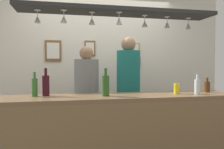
# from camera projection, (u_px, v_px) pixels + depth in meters

# --- Properties ---
(back_wall) EXTENTS (4.40, 0.06, 2.60)m
(back_wall) POSITION_uv_depth(u_px,v_px,m) (100.00, 69.00, 3.94)
(back_wall) COLOR silver
(back_wall) RESTS_ON ground_plane
(bar_counter) EXTENTS (2.70, 0.55, 1.04)m
(bar_counter) POSITION_uv_depth(u_px,v_px,m) (124.00, 130.00, 2.39)
(bar_counter) COLOR brown
(bar_counter) RESTS_ON ground_plane
(overhead_glass_rack) EXTENTS (2.20, 0.36, 0.04)m
(overhead_glass_rack) POSITION_uv_depth(u_px,v_px,m) (119.00, 12.00, 2.54)
(overhead_glass_rack) COLOR black
(hanging_wineglass_far_left) EXTENTS (0.07, 0.07, 0.13)m
(hanging_wineglass_far_left) POSITION_uv_depth(u_px,v_px,m) (38.00, 19.00, 2.38)
(hanging_wineglass_far_left) COLOR silver
(hanging_wineglass_far_left) RESTS_ON overhead_glass_rack
(hanging_wineglass_left) EXTENTS (0.07, 0.07, 0.13)m
(hanging_wineglass_left) POSITION_uv_depth(u_px,v_px,m) (64.00, 19.00, 2.38)
(hanging_wineglass_left) COLOR silver
(hanging_wineglass_left) RESTS_ON overhead_glass_rack
(hanging_wineglass_center_left) EXTENTS (0.07, 0.07, 0.13)m
(hanging_wineglass_center_left) POSITION_uv_depth(u_px,v_px,m) (92.00, 21.00, 2.48)
(hanging_wineglass_center_left) COLOR silver
(hanging_wineglass_center_left) RESTS_ON overhead_glass_rack
(hanging_wineglass_center) EXTENTS (0.07, 0.07, 0.13)m
(hanging_wineglass_center) POSITION_uv_depth(u_px,v_px,m) (119.00, 21.00, 2.48)
(hanging_wineglass_center) COLOR silver
(hanging_wineglass_center) RESTS_ON overhead_glass_rack
(hanging_wineglass_center_right) EXTENTS (0.07, 0.07, 0.13)m
(hanging_wineglass_center_right) POSITION_uv_depth(u_px,v_px,m) (145.00, 23.00, 2.63)
(hanging_wineglass_center_right) COLOR silver
(hanging_wineglass_center_right) RESTS_ON overhead_glass_rack
(hanging_wineglass_right) EXTENTS (0.07, 0.07, 0.13)m
(hanging_wineglass_right) POSITION_uv_depth(u_px,v_px,m) (167.00, 24.00, 2.70)
(hanging_wineglass_right) COLOR silver
(hanging_wineglass_right) RESTS_ON overhead_glass_rack
(hanging_wineglass_far_right) EXTENTS (0.07, 0.07, 0.13)m
(hanging_wineglass_far_right) POSITION_uv_depth(u_px,v_px,m) (188.00, 26.00, 2.78)
(hanging_wineglass_far_right) COLOR silver
(hanging_wineglass_far_right) RESTS_ON overhead_glass_rack
(person_middle_grey_shirt) EXTENTS (0.34, 0.34, 1.64)m
(person_middle_grey_shirt) POSITION_uv_depth(u_px,v_px,m) (87.00, 93.00, 3.21)
(person_middle_grey_shirt) COLOR #2D334C
(person_middle_grey_shirt) RESTS_ON ground_plane
(person_right_teal_shirt) EXTENTS (0.34, 0.34, 1.78)m
(person_right_teal_shirt) POSITION_uv_depth(u_px,v_px,m) (128.00, 85.00, 3.33)
(person_right_teal_shirt) COLOR #2D334C
(person_right_teal_shirt) RESTS_ON ground_plane
(bottle_soda_clear) EXTENTS (0.06, 0.06, 0.23)m
(bottle_soda_clear) POSITION_uv_depth(u_px,v_px,m) (197.00, 86.00, 2.62)
(bottle_soda_clear) COLOR silver
(bottle_soda_clear) RESTS_ON bar_counter
(bottle_wine_dark_red) EXTENTS (0.08, 0.08, 0.30)m
(bottle_wine_dark_red) POSITION_uv_depth(u_px,v_px,m) (46.00, 85.00, 2.48)
(bottle_wine_dark_red) COLOR #380F19
(bottle_wine_dark_red) RESTS_ON bar_counter
(bottle_beer_brown_stubby) EXTENTS (0.07, 0.07, 0.18)m
(bottle_beer_brown_stubby) POSITION_uv_depth(u_px,v_px,m) (207.00, 86.00, 2.82)
(bottle_beer_brown_stubby) COLOR #512D14
(bottle_beer_brown_stubby) RESTS_ON bar_counter
(bottle_champagne_green) EXTENTS (0.08, 0.08, 0.30)m
(bottle_champagne_green) POSITION_uv_depth(u_px,v_px,m) (106.00, 85.00, 2.46)
(bottle_champagne_green) COLOR #2D5623
(bottle_champagne_green) RESTS_ON bar_counter
(bottle_beer_green_import) EXTENTS (0.06, 0.06, 0.26)m
(bottle_beer_green_import) POSITION_uv_depth(u_px,v_px,m) (35.00, 87.00, 2.43)
(bottle_beer_green_import) COLOR #336B2D
(bottle_beer_green_import) RESTS_ON bar_counter
(drink_can) EXTENTS (0.07, 0.07, 0.12)m
(drink_can) POSITION_uv_depth(u_px,v_px,m) (177.00, 88.00, 2.67)
(drink_can) COLOR yellow
(drink_can) RESTS_ON bar_counter
(picture_frame_upper_small) EXTENTS (0.22, 0.02, 0.18)m
(picture_frame_upper_small) POSITION_uv_depth(u_px,v_px,m) (134.00, 48.00, 4.00)
(picture_frame_upper_small) COLOR #B29338
(picture_frame_upper_small) RESTS_ON back_wall
(picture_frame_lower_pair) EXTENTS (0.30, 0.02, 0.18)m
(picture_frame_lower_pair) POSITION_uv_depth(u_px,v_px,m) (132.00, 62.00, 4.00)
(picture_frame_lower_pair) COLOR black
(picture_frame_lower_pair) RESTS_ON back_wall
(picture_frame_caricature) EXTENTS (0.26, 0.02, 0.34)m
(picture_frame_caricature) POSITION_uv_depth(u_px,v_px,m) (53.00, 51.00, 3.72)
(picture_frame_caricature) COLOR brown
(picture_frame_caricature) RESTS_ON back_wall
(picture_frame_crest) EXTENTS (0.18, 0.02, 0.26)m
(picture_frame_crest) POSITION_uv_depth(u_px,v_px,m) (90.00, 48.00, 3.84)
(picture_frame_crest) COLOR brown
(picture_frame_crest) RESTS_ON back_wall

